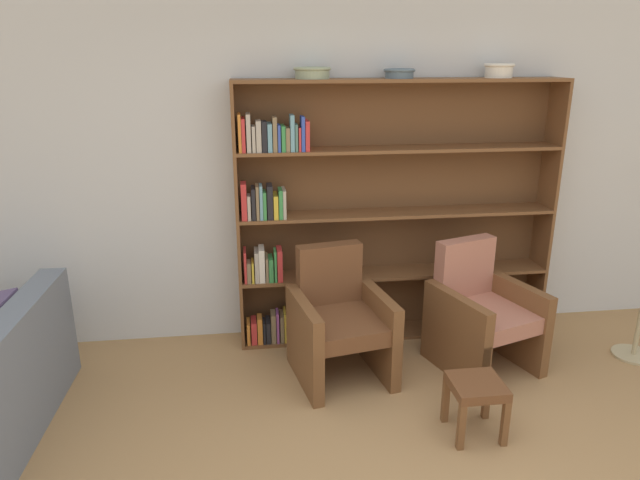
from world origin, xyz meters
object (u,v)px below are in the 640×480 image
at_px(bookshelf, 371,216).
at_px(bowl_stoneware, 499,70).
at_px(bowl_cream, 312,72).
at_px(armchair_cushioned, 481,314).
at_px(footstool, 476,392).
at_px(armchair_leather, 339,322).
at_px(bowl_sage, 399,73).

xyz_separation_m(bookshelf, bowl_stoneware, (0.94, -0.03, 1.11)).
height_order(bowl_cream, armchair_cushioned, bowl_cream).
relative_size(bowl_stoneware, armchair_cushioned, 0.24).
xyz_separation_m(bookshelf, footstool, (0.37, -1.40, -0.74)).
bearing_deg(bowl_cream, bowl_stoneware, 0.00).
distance_m(armchair_leather, armchair_cushioned, 1.07).
distance_m(bowl_cream, footstool, 2.44).
bearing_deg(footstool, bowl_sage, 97.96).
bearing_deg(bowl_sage, footstool, -82.04).
xyz_separation_m(bowl_sage, armchair_cushioned, (0.55, -0.56, -1.71)).
height_order(bookshelf, bowl_stoneware, bowl_stoneware).
distance_m(bowl_sage, armchair_cushioned, 1.88).
bearing_deg(armchair_cushioned, bookshelf, -57.71).
xyz_separation_m(bowl_sage, footstool, (0.19, -1.38, -1.83)).
bearing_deg(bowl_stoneware, bowl_sage, 180.00).
bearing_deg(bookshelf, bowl_sage, -8.86).
height_order(bowl_sage, armchair_leather, bowl_sage).
xyz_separation_m(bowl_stoneware, armchair_leather, (-1.28, -0.56, -1.72)).
xyz_separation_m(bowl_cream, bowl_sage, (0.64, 0.00, -0.01)).
relative_size(bowl_cream, bowl_sage, 1.17).
xyz_separation_m(bookshelf, armchair_leather, (-0.34, -0.59, -0.62)).
distance_m(bowl_sage, armchair_leather, 1.87).
xyz_separation_m(bookshelf, bowl_sage, (0.18, -0.03, 1.09)).
bearing_deg(bookshelf, armchair_leather, -120.24).
relative_size(armchair_leather, armchair_cushioned, 1.00).
bearing_deg(armchair_cushioned, bowl_stoneware, -129.44).
relative_size(armchair_leather, footstool, 2.56).
bearing_deg(armchair_leather, footstool, 120.62).
xyz_separation_m(bowl_cream, armchair_cushioned, (1.19, -0.56, -1.71)).
bearing_deg(bookshelf, armchair_cushioned, -39.09).
distance_m(armchair_cushioned, footstool, 0.90).
distance_m(bookshelf, bowl_stoneware, 1.45).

